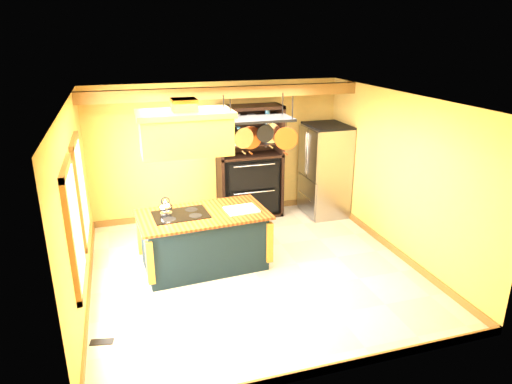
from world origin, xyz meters
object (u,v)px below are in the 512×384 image
hutch (249,174)px  refrigerator (325,172)px  kitchen_island (204,239)px  range_hood (185,131)px  pot_rack (259,127)px

hutch → refrigerator: bearing=-13.3°
kitchen_island → range_hood: bearing=176.1°
kitchen_island → hutch: (1.31, 1.89, 0.41)m
refrigerator → hutch: 1.54m
kitchen_island → refrigerator: 3.23m
pot_rack → refrigerator: pot_rack is taller
kitchen_island → refrigerator: refrigerator is taller
kitchen_island → refrigerator: (2.81, 1.54, 0.42)m
pot_rack → refrigerator: bearing=39.2°
refrigerator → pot_rack: bearing=-140.8°
range_hood → hutch: range_hood is taller
range_hood → pot_rack: size_ratio=1.18×
range_hood → pot_rack: bearing=0.0°
pot_rack → hutch: (0.40, 1.89, -1.34)m
range_hood → hutch: (1.51, 1.89, -1.36)m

